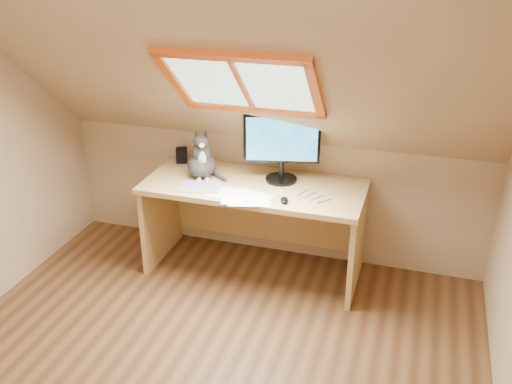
% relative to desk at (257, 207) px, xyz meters
% --- Properties ---
extents(room_shell, '(3.52, 3.52, 2.41)m').
position_rel_desk_xyz_m(room_shell, '(0.03, -1.54, 0.89)').
color(room_shell, tan).
rests_on(room_shell, ground).
extents(desk, '(1.68, 0.74, 0.77)m').
position_rel_desk_xyz_m(desk, '(0.00, 0.00, 0.00)').
color(desk, tan).
rests_on(desk, ground).
extents(monitor, '(0.57, 0.24, 0.53)m').
position_rel_desk_xyz_m(monitor, '(0.18, 0.05, 0.54)').
color(monitor, black).
rests_on(monitor, desk).
extents(cat, '(0.30, 0.32, 0.40)m').
position_rel_desk_xyz_m(cat, '(-0.43, -0.06, 0.37)').
color(cat, '#393432').
rests_on(cat, desk).
extents(desk_speaker, '(0.11, 0.11, 0.12)m').
position_rel_desk_xyz_m(desk_speaker, '(-0.71, 0.18, 0.29)').
color(desk_speaker, black).
rests_on(desk_speaker, desk).
extents(graphics_tablet, '(0.33, 0.26, 0.01)m').
position_rel_desk_xyz_m(graphics_tablet, '(-0.36, -0.26, 0.24)').
color(graphics_tablet, '#B2B2B7').
rests_on(graphics_tablet, desk).
extents(mouse, '(0.09, 0.11, 0.03)m').
position_rel_desk_xyz_m(mouse, '(0.30, -0.31, 0.25)').
color(mouse, black).
rests_on(mouse, desk).
extents(papers, '(0.35, 0.30, 0.01)m').
position_rel_desk_xyz_m(papers, '(-0.03, -0.33, 0.23)').
color(papers, white).
rests_on(papers, desk).
extents(cables, '(0.51, 0.26, 0.01)m').
position_rel_desk_xyz_m(cables, '(0.38, -0.19, 0.23)').
color(cables, silver).
rests_on(cables, desk).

